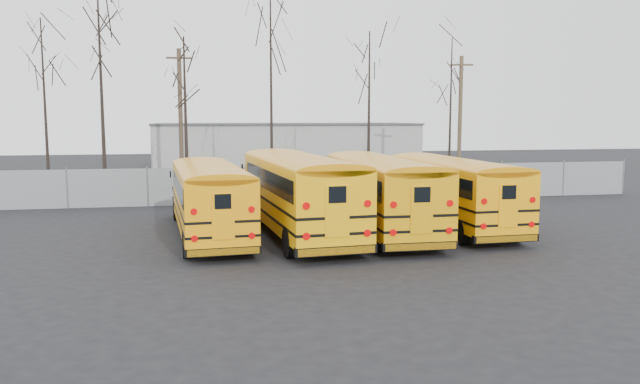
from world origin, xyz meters
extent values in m
plane|color=black|center=(0.00, 0.00, 0.00)|extent=(120.00, 120.00, 0.00)
cube|color=gray|center=(0.00, 12.00, 1.00)|extent=(40.00, 0.04, 2.00)
cube|color=#A0A19C|center=(2.00, 32.00, 2.00)|extent=(22.00, 8.00, 4.00)
cylinder|color=black|center=(-5.74, -0.73, 0.47)|extent=(0.34, 0.97, 0.95)
cylinder|color=black|center=(-3.60, -0.57, 0.47)|extent=(0.34, 0.97, 0.95)
cylinder|color=black|center=(-6.37, 7.22, 0.47)|extent=(0.34, 0.97, 0.95)
cylinder|color=black|center=(-4.23, 7.39, 0.47)|extent=(0.34, 0.97, 0.95)
cube|color=#FF9F0A|center=(-4.92, 2.43, 1.59)|extent=(3.06, 8.99, 2.23)
cube|color=#FF9F0A|center=(-5.33, 7.63, 0.95)|extent=(2.26, 1.78, 0.95)
cube|color=black|center=(-4.90, 2.24, 2.09)|extent=(3.03, 8.05, 0.66)
cube|color=black|center=(-4.98, 3.23, 0.90)|extent=(3.22, 10.62, 0.09)
cube|color=black|center=(-4.98, 3.23, 1.38)|extent=(3.22, 10.62, 0.09)
cube|color=black|center=(-4.57, -1.88, 0.43)|extent=(2.44, 0.40, 0.27)
cube|color=black|center=(-5.39, 8.39, 0.43)|extent=(2.29, 0.37, 0.25)
cube|color=#FF9F0A|center=(-4.57, -1.98, 1.57)|extent=(0.71, 0.09, 1.47)
cylinder|color=#B20505|center=(-5.46, -2.07, 0.90)|extent=(0.21, 0.05, 0.21)
cylinder|color=#B20505|center=(-3.67, -1.92, 0.90)|extent=(0.21, 0.05, 0.21)
cylinder|color=#B20505|center=(-5.46, -2.07, 1.76)|extent=(0.21, 0.05, 0.21)
cylinder|color=#B20505|center=(-3.67, -1.92, 1.76)|extent=(0.21, 0.05, 0.21)
cylinder|color=black|center=(-2.38, -1.38, 0.53)|extent=(0.39, 1.08, 1.06)
cylinder|color=black|center=(0.00, -1.17, 0.53)|extent=(0.39, 1.08, 1.06)
cylinder|color=black|center=(-3.16, 7.46, 0.53)|extent=(0.39, 1.08, 1.06)
cylinder|color=black|center=(-0.78, 7.67, 0.53)|extent=(0.39, 1.08, 1.06)
cube|color=#FEB00A|center=(-1.49, 2.15, 1.77)|extent=(3.50, 10.02, 2.48)
cube|color=#FEB00A|center=(-2.01, 7.94, 1.06)|extent=(2.53, 2.00, 1.06)
cube|color=black|center=(-1.47, 1.93, 2.33)|extent=(3.45, 8.97, 0.74)
cube|color=black|center=(-1.57, 3.04, 1.00)|extent=(3.69, 11.84, 0.10)
cube|color=black|center=(-1.57, 3.04, 1.53)|extent=(3.69, 11.84, 0.10)
cube|color=black|center=(-1.07, -2.64, 0.48)|extent=(2.72, 0.47, 0.30)
cube|color=black|center=(-2.08, 8.78, 0.48)|extent=(2.55, 0.43, 0.27)
cube|color=#FEB00A|center=(-1.06, -2.76, 1.74)|extent=(0.79, 0.11, 1.64)
cylinder|color=#B20505|center=(-2.06, -2.86, 1.00)|extent=(0.24, 0.06, 0.23)
cylinder|color=#B20505|center=(-0.06, -2.68, 1.00)|extent=(0.24, 0.06, 0.23)
cylinder|color=#B20505|center=(-2.06, -2.86, 1.96)|extent=(0.24, 0.06, 0.23)
cylinder|color=#B20505|center=(-0.06, -2.68, 1.96)|extent=(0.24, 0.06, 0.23)
cylinder|color=black|center=(0.68, -1.09, 0.51)|extent=(0.29, 1.01, 1.01)
cylinder|color=black|center=(2.96, -1.10, 0.51)|extent=(0.29, 1.01, 1.01)
cylinder|color=black|center=(0.73, 7.40, 0.51)|extent=(0.29, 1.01, 1.01)
cylinder|color=black|center=(3.01, 7.39, 0.51)|extent=(0.29, 1.01, 1.01)
cube|color=orange|center=(1.84, 2.19, 1.69)|extent=(2.59, 9.42, 2.38)
cube|color=orange|center=(1.87, 7.75, 1.01)|extent=(2.29, 1.73, 1.01)
cube|color=black|center=(1.84, 1.99, 2.22)|extent=(2.62, 8.41, 0.71)
cube|color=black|center=(1.84, 3.05, 0.96)|extent=(2.63, 11.16, 0.09)
cube|color=black|center=(1.84, 3.05, 1.47)|extent=(2.63, 11.16, 0.09)
cube|color=black|center=(1.81, -2.41, 0.46)|extent=(2.59, 0.24, 0.28)
cube|color=black|center=(1.88, 8.56, 0.46)|extent=(2.43, 0.22, 0.26)
cube|color=orange|center=(1.81, -2.52, 1.67)|extent=(0.76, 0.05, 1.57)
cylinder|color=#B20505|center=(0.85, -2.53, 0.96)|extent=(0.22, 0.04, 0.22)
cylinder|color=#B20505|center=(2.77, -2.54, 0.96)|extent=(0.22, 0.04, 0.22)
cylinder|color=#B20505|center=(0.85, -2.53, 1.87)|extent=(0.22, 0.04, 0.22)
cylinder|color=#B20505|center=(2.77, -2.54, 1.87)|extent=(0.22, 0.04, 0.22)
cylinder|color=black|center=(4.12, -0.43, 0.48)|extent=(0.30, 0.98, 0.97)
cylinder|color=black|center=(6.31, -0.36, 0.48)|extent=(0.30, 0.98, 0.97)
cylinder|color=black|center=(3.89, 7.72, 0.48)|extent=(0.30, 0.98, 0.97)
cylinder|color=black|center=(6.08, 7.78, 0.48)|extent=(0.30, 0.98, 0.97)
cube|color=#FFA30A|center=(5.13, 2.75, 1.62)|extent=(2.68, 9.08, 2.28)
cube|color=#FFA30A|center=(4.98, 8.09, 0.97)|extent=(2.23, 1.71, 0.97)
cube|color=black|center=(5.13, 2.56, 2.13)|extent=(2.69, 8.11, 0.68)
cube|color=black|center=(5.10, 3.58, 0.92)|extent=(2.75, 10.75, 0.09)
cube|color=black|center=(5.10, 3.58, 1.41)|extent=(2.75, 10.75, 0.09)
cube|color=black|center=(5.25, -1.66, 0.44)|extent=(2.49, 0.28, 0.27)
cube|color=black|center=(4.95, 8.86, 0.44)|extent=(2.33, 0.26, 0.25)
cube|color=#FFA30A|center=(5.25, -1.76, 1.60)|extent=(0.73, 0.06, 1.50)
cylinder|color=#B20505|center=(4.33, -1.80, 0.92)|extent=(0.21, 0.04, 0.21)
cylinder|color=#B20505|center=(6.17, -1.75, 0.92)|extent=(0.21, 0.04, 0.21)
cylinder|color=#B20505|center=(4.33, -1.80, 1.79)|extent=(0.21, 0.04, 0.21)
cylinder|color=#B20505|center=(6.17, -1.75, 1.79)|extent=(0.21, 0.04, 0.21)
cylinder|color=#473728|center=(-6.44, 19.44, 4.48)|extent=(0.28, 0.28, 8.96)
cube|color=#473728|center=(-6.44, 19.44, 8.36)|extent=(1.59, 0.16, 0.12)
cylinder|color=brown|center=(11.88, 17.90, 4.34)|extent=(0.27, 0.27, 8.67)
cube|color=brown|center=(11.88, 17.90, 8.09)|extent=(1.53, 0.43, 0.12)
cone|color=black|center=(-14.18, 17.82, 5.19)|extent=(0.26, 0.26, 10.39)
cone|color=black|center=(-10.62, 15.45, 5.81)|extent=(0.26, 0.26, 11.61)
cone|color=black|center=(-6.03, 15.24, 4.60)|extent=(0.26, 0.26, 9.19)
cone|color=black|center=(-1.16, 14.63, 6.40)|extent=(0.26, 0.26, 12.80)
cone|color=black|center=(5.03, 15.89, 4.92)|extent=(0.26, 0.26, 9.84)
cone|color=black|center=(10.77, 16.88, 4.85)|extent=(0.26, 0.26, 9.71)
camera|label=1|loc=(-5.20, -21.58, 4.69)|focal=35.00mm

